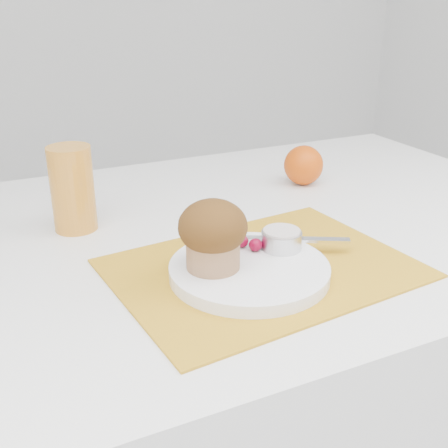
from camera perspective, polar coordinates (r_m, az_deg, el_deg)
name	(u,v)px	position (r m, az deg, el deg)	size (l,w,h in m)	color
table	(241,398)	(1.15, 1.75, -17.29)	(1.20, 0.80, 0.75)	white
placemat	(263,268)	(0.79, 3.96, -4.50)	(0.41, 0.30, 0.00)	gold
plate	(249,270)	(0.77, 2.58, -4.71)	(0.22, 0.22, 0.02)	white
ramekin	(281,240)	(0.81, 5.85, -1.63)	(0.06, 0.06, 0.03)	#BDBDC1
cream	(282,232)	(0.80, 5.89, -0.80)	(0.05, 0.05, 0.01)	beige
raspberry_near	(242,241)	(0.81, 1.82, -1.76)	(0.02, 0.02, 0.02)	#560217
raspberry_far	(255,245)	(0.80, 3.22, -2.12)	(0.02, 0.02, 0.02)	#5D0219
butter_knife	(290,239)	(0.83, 6.74, -1.56)	(0.18, 0.01, 0.00)	silver
orange	(303,165)	(1.14, 8.08, 5.94)	(0.08, 0.08, 0.08)	#D64D07
juice_glass	(72,189)	(0.93, -15.15, 3.47)	(0.07, 0.07, 0.14)	orange
muffin	(213,233)	(0.73, -1.14, -0.97)	(0.09, 0.09, 0.09)	#AD7C53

